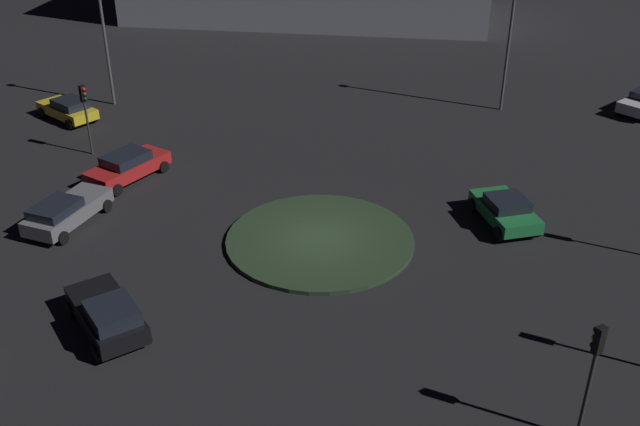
{
  "coord_description": "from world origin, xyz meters",
  "views": [
    {
      "loc": [
        17.4,
        21.43,
        16.63
      ],
      "look_at": [
        0.0,
        0.0,
        1.44
      ],
      "focal_mm": 40.95,
      "sensor_mm": 36.0,
      "label": 1
    }
  ],
  "objects_px": {
    "car_green": "(505,210)",
    "streetlamp_west": "(512,13)",
    "car_grey": "(66,211)",
    "car_red": "(127,166)",
    "traffic_light_south": "(85,106)",
    "traffic_light_north": "(593,361)",
    "car_yellow": "(68,109)",
    "car_black": "(108,314)",
    "streetlamp_south": "(103,27)"
  },
  "relations": [
    {
      "from": "traffic_light_north",
      "to": "streetlamp_west",
      "type": "relative_size",
      "value": 0.43
    },
    {
      "from": "car_red",
      "to": "streetlamp_south",
      "type": "xyz_separation_m",
      "value": [
        -4.26,
        -10.8,
        4.29
      ]
    },
    {
      "from": "streetlamp_south",
      "to": "streetlamp_west",
      "type": "bearing_deg",
      "value": 138.68
    },
    {
      "from": "car_green",
      "to": "car_yellow",
      "type": "relative_size",
      "value": 0.97
    },
    {
      "from": "traffic_light_north",
      "to": "streetlamp_west",
      "type": "distance_m",
      "value": 28.29
    },
    {
      "from": "car_grey",
      "to": "traffic_light_south",
      "type": "bearing_deg",
      "value": 28.88
    },
    {
      "from": "streetlamp_south",
      "to": "traffic_light_north",
      "type": "bearing_deg",
      "value": 87.19
    },
    {
      "from": "streetlamp_west",
      "to": "traffic_light_south",
      "type": "bearing_deg",
      "value": -23.08
    },
    {
      "from": "traffic_light_south",
      "to": "traffic_light_north",
      "type": "xyz_separation_m",
      "value": [
        -2.64,
        29.11,
        0.15
      ]
    },
    {
      "from": "car_black",
      "to": "traffic_light_south",
      "type": "bearing_deg",
      "value": -15.96
    },
    {
      "from": "traffic_light_south",
      "to": "streetlamp_west",
      "type": "height_order",
      "value": "streetlamp_west"
    },
    {
      "from": "car_black",
      "to": "car_grey",
      "type": "bearing_deg",
      "value": -6.85
    },
    {
      "from": "traffic_light_south",
      "to": "car_black",
      "type": "bearing_deg",
      "value": -35.79
    },
    {
      "from": "car_green",
      "to": "car_red",
      "type": "distance_m",
      "value": 18.93
    },
    {
      "from": "car_black",
      "to": "car_yellow",
      "type": "bearing_deg",
      "value": -12.99
    },
    {
      "from": "car_green",
      "to": "car_grey",
      "type": "distance_m",
      "value": 20.05
    },
    {
      "from": "car_green",
      "to": "car_red",
      "type": "relative_size",
      "value": 0.89
    },
    {
      "from": "car_red",
      "to": "traffic_light_south",
      "type": "height_order",
      "value": "traffic_light_south"
    },
    {
      "from": "streetlamp_west",
      "to": "car_yellow",
      "type": "bearing_deg",
      "value": -35.24
    },
    {
      "from": "car_red",
      "to": "traffic_light_north",
      "type": "height_order",
      "value": "traffic_light_north"
    },
    {
      "from": "car_green",
      "to": "streetlamp_south",
      "type": "height_order",
      "value": "streetlamp_south"
    },
    {
      "from": "car_black",
      "to": "traffic_light_south",
      "type": "height_order",
      "value": "traffic_light_south"
    },
    {
      "from": "car_grey",
      "to": "traffic_light_south",
      "type": "distance_m",
      "value": 8.3
    },
    {
      "from": "car_red",
      "to": "traffic_light_south",
      "type": "xyz_separation_m",
      "value": [
        0.13,
        -4.19,
        2.07
      ]
    },
    {
      "from": "traffic_light_north",
      "to": "streetlamp_west",
      "type": "xyz_separation_m",
      "value": [
        -20.48,
        -19.26,
        3.11
      ]
    },
    {
      "from": "car_green",
      "to": "streetlamp_west",
      "type": "height_order",
      "value": "streetlamp_west"
    },
    {
      "from": "car_black",
      "to": "streetlamp_south",
      "type": "distance_m",
      "value": 24.75
    },
    {
      "from": "streetlamp_west",
      "to": "car_green",
      "type": "bearing_deg",
      "value": 39.21
    },
    {
      "from": "streetlamp_west",
      "to": "car_red",
      "type": "bearing_deg",
      "value": -13.82
    },
    {
      "from": "streetlamp_west",
      "to": "streetlamp_south",
      "type": "bearing_deg",
      "value": -41.32
    },
    {
      "from": "car_green",
      "to": "traffic_light_south",
      "type": "bearing_deg",
      "value": -123.98
    },
    {
      "from": "traffic_light_north",
      "to": "streetlamp_west",
      "type": "bearing_deg",
      "value": -41.72
    },
    {
      "from": "traffic_light_north",
      "to": "car_green",
      "type": "bearing_deg",
      "value": -37.1
    },
    {
      "from": "car_red",
      "to": "car_green",
      "type": "bearing_deg",
      "value": -70.34
    },
    {
      "from": "car_green",
      "to": "car_grey",
      "type": "xyz_separation_m",
      "value": [
        15.67,
        -12.51,
        0.02
      ]
    },
    {
      "from": "car_black",
      "to": "car_yellow",
      "type": "height_order",
      "value": "car_black"
    },
    {
      "from": "car_yellow",
      "to": "streetlamp_west",
      "type": "xyz_separation_m",
      "value": [
        -22.08,
        15.6,
        5.36
      ]
    },
    {
      "from": "streetlamp_south",
      "to": "car_black",
      "type": "bearing_deg",
      "value": 64.5
    },
    {
      "from": "car_black",
      "to": "streetlamp_south",
      "type": "height_order",
      "value": "streetlamp_south"
    },
    {
      "from": "car_grey",
      "to": "streetlamp_south",
      "type": "bearing_deg",
      "value": 27.88
    },
    {
      "from": "car_grey",
      "to": "streetlamp_west",
      "type": "distance_m",
      "value": 28.0
    },
    {
      "from": "car_red",
      "to": "car_grey",
      "type": "distance_m",
      "value": 5.09
    },
    {
      "from": "car_red",
      "to": "traffic_light_north",
      "type": "xyz_separation_m",
      "value": [
        -2.5,
        24.92,
        2.22
      ]
    },
    {
      "from": "streetlamp_west",
      "to": "traffic_light_north",
      "type": "bearing_deg",
      "value": 43.25
    },
    {
      "from": "car_yellow",
      "to": "car_grey",
      "type": "distance_m",
      "value": 13.65
    },
    {
      "from": "car_red",
      "to": "car_black",
      "type": "bearing_deg",
      "value": -136.21
    },
    {
      "from": "car_yellow",
      "to": "streetlamp_west",
      "type": "distance_m",
      "value": 27.56
    },
    {
      "from": "car_black",
      "to": "car_red",
      "type": "relative_size",
      "value": 0.9
    },
    {
      "from": "car_yellow",
      "to": "car_red",
      "type": "xyz_separation_m",
      "value": [
        0.91,
        9.94,
        0.03
      ]
    },
    {
      "from": "car_yellow",
      "to": "car_grey",
      "type": "xyz_separation_m",
      "value": [
        5.25,
        12.6,
        0.01
      ]
    }
  ]
}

